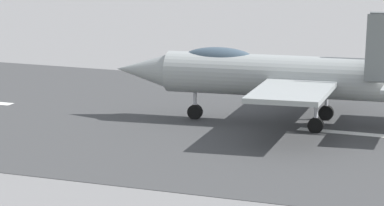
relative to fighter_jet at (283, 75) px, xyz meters
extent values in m
cube|color=white|center=(-5.07, 0.81, -2.48)|extent=(8.00, 0.70, 0.00)
cylinder|color=#969B9B|center=(-0.12, -0.01, -0.07)|extent=(12.31, 3.53, 2.07)
cone|color=#969B9B|center=(7.30, 0.89, -0.07)|extent=(3.00, 2.09, 1.76)
ellipsoid|color=#3F5160|center=(3.28, 0.40, 0.71)|extent=(3.71, 1.53, 1.10)
cube|color=#969B9B|center=(-1.57, 3.63, -0.17)|extent=(4.04, 5.89, 0.24)
cube|color=#969B9B|center=(-0.66, -3.91, -0.17)|extent=(4.04, 5.89, 0.24)
cylinder|color=silver|center=(4.51, 0.55, -1.81)|extent=(0.18, 0.18, 1.40)
cylinder|color=black|center=(4.51, 0.55, -2.13)|extent=(0.79, 0.39, 0.76)
cylinder|color=silver|center=(-2.10, 1.36, -1.81)|extent=(0.18, 0.18, 1.40)
cylinder|color=black|center=(-2.10, 1.36, -2.13)|extent=(0.79, 0.39, 0.76)
cylinder|color=silver|center=(-1.72, -1.82, -1.81)|extent=(0.18, 0.18, 1.40)
cylinder|color=black|center=(-1.72, -1.82, -2.13)|extent=(0.79, 0.39, 0.76)
cone|color=orange|center=(7.29, -12.52, -2.23)|extent=(0.44, 0.44, 0.55)
camera|label=1|loc=(-16.29, 50.30, 8.55)|focal=100.95mm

